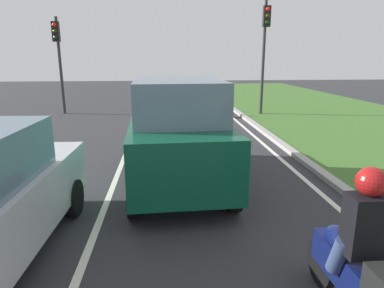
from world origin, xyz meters
TOP-DOWN VIEW (x-y plane):
  - ground_plane at (0.00, 14.00)m, footprint 60.00×60.00m
  - lane_line_center at (-0.70, 14.00)m, footprint 0.12×32.00m
  - lane_line_right_edge at (3.60, 14.00)m, footprint 0.12×32.00m
  - grass_verge_right at (8.50, 14.00)m, footprint 9.00×48.00m
  - curb_right at (4.10, 14.00)m, footprint 0.24×48.00m
  - car_suv_ahead at (0.70, 9.57)m, footprint 2.12×4.57m
  - motorcycle at (2.30, 5.25)m, footprint 0.40×1.90m
  - rider_person at (2.30, 5.30)m, footprint 0.50×0.40m
  - traffic_light_near_right at (5.12, 18.36)m, footprint 0.32×0.50m
  - traffic_light_overhead_left at (-4.51, 19.52)m, footprint 0.32×0.50m

SIDE VIEW (x-z plane):
  - ground_plane at x=0.00m, z-range 0.00..0.00m
  - lane_line_center at x=-0.70m, z-range 0.00..0.01m
  - lane_line_right_edge at x=3.60m, z-range 0.00..0.01m
  - grass_verge_right at x=8.50m, z-range 0.00..0.06m
  - curb_right at x=4.10m, z-range 0.00..0.12m
  - motorcycle at x=2.30m, z-range 0.07..1.08m
  - car_suv_ahead at x=0.70m, z-range 0.03..2.31m
  - rider_person at x=2.30m, z-range 0.61..1.77m
  - traffic_light_overhead_left at x=-4.51m, z-range 0.81..5.37m
  - traffic_light_near_right at x=5.12m, z-range 0.87..6.17m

